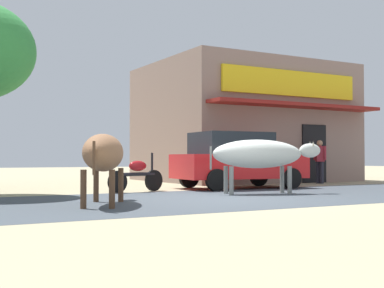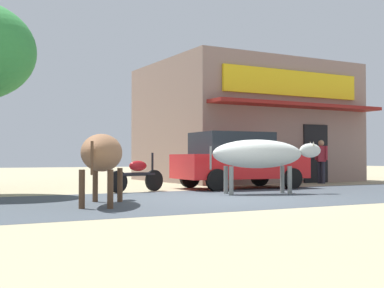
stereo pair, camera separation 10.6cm
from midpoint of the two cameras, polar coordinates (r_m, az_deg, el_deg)
ground at (r=11.89m, az=2.65°, el=-5.82°), size 80.00×80.00×0.00m
asphalt_road at (r=11.89m, az=2.65°, el=-5.81°), size 72.00×5.36×0.00m
storefront_right_club at (r=21.55m, az=5.77°, el=2.17°), size 7.30×6.88×4.53m
parked_hatchback_car at (r=15.75m, az=5.07°, el=-1.69°), size 3.90×2.14×1.64m
parked_motorcycle at (r=14.13m, az=-5.65°, el=-3.26°), size 1.74×0.56×1.04m
cow_near_brown at (r=10.35m, az=-9.22°, el=-1.01°), size 1.73×2.69×1.35m
cow_far_dark at (r=13.38m, az=7.48°, el=-1.11°), size 2.84×1.40×1.35m
pedestrian_by_shop at (r=19.18m, az=13.80°, el=-1.49°), size 0.44×0.61×1.52m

